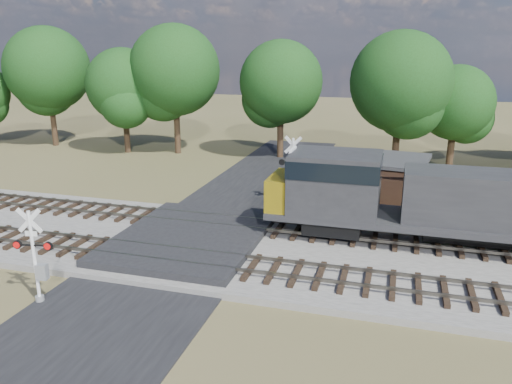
% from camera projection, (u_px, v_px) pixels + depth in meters
% --- Properties ---
extents(ground, '(160.00, 160.00, 0.00)m').
position_uv_depth(ground, '(187.00, 249.00, 24.91)').
color(ground, '#4C4C28').
rests_on(ground, ground).
extents(ballast_bed, '(140.00, 10.00, 0.30)m').
position_uv_depth(ballast_bed, '(394.00, 265.00, 22.65)').
color(ballast_bed, gray).
rests_on(ballast_bed, ground).
extents(road, '(7.00, 60.00, 0.08)m').
position_uv_depth(road, '(187.00, 248.00, 24.90)').
color(road, black).
rests_on(road, ground).
extents(crossing_panel, '(7.00, 9.00, 0.62)m').
position_uv_depth(crossing_panel, '(190.00, 239.00, 25.28)').
color(crossing_panel, '#262628').
rests_on(crossing_panel, ground).
extents(track_near, '(140.00, 2.60, 0.33)m').
position_uv_depth(track_near, '(233.00, 264.00, 22.11)').
color(track_near, black).
rests_on(track_near, ballast_bed).
extents(track_far, '(140.00, 2.60, 0.33)m').
position_uv_depth(track_far, '(263.00, 227.00, 26.72)').
color(track_far, black).
rests_on(track_far, ballast_bed).
extents(crossing_signal_near, '(1.57, 0.40, 3.92)m').
position_uv_depth(crossing_signal_near, '(37.00, 265.00, 19.20)').
color(crossing_signal_near, silver).
rests_on(crossing_signal_near, ground).
extents(crossing_signal_far, '(1.80, 0.40, 4.46)m').
position_uv_depth(crossing_signal_far, '(291.00, 177.00, 31.23)').
color(crossing_signal_far, silver).
rests_on(crossing_signal_far, ground).
extents(equipment_shed, '(5.41, 5.41, 3.26)m').
position_uv_depth(equipment_shed, '(385.00, 183.00, 30.56)').
color(equipment_shed, '#4A2D20').
rests_on(equipment_shed, ground).
extents(treeline, '(81.42, 11.95, 11.78)m').
position_uv_depth(treeline, '(380.00, 80.00, 40.57)').
color(treeline, black).
rests_on(treeline, ground).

